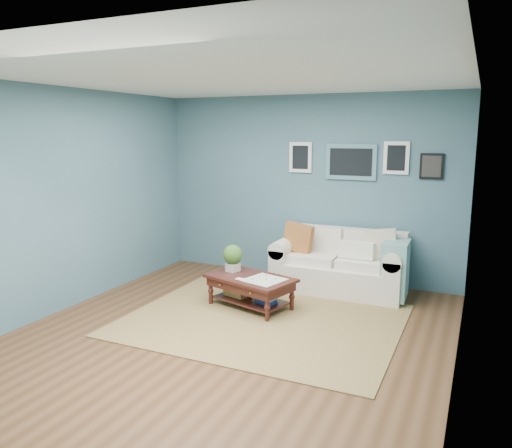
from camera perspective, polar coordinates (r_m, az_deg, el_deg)
The scene contains 4 objects.
room_shell at distance 5.18m, azimuth -2.70°, elevation 1.52°, with size 5.00×5.02×2.70m.
area_rug at distance 5.92m, azimuth 0.78°, elevation -10.90°, with size 3.08×2.46×0.01m, color brown.
loveseat at distance 6.95m, azimuth 10.15°, elevation -4.58°, with size 1.81×0.82×0.93m.
coffee_table at distance 6.27m, azimuth -0.99°, elevation -6.54°, with size 1.20×0.89×0.75m.
Camera 1 is at (2.37, -4.49, 2.16)m, focal length 35.00 mm.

